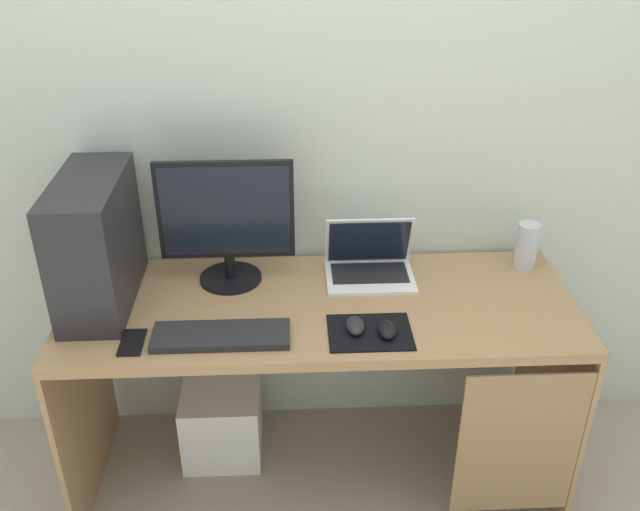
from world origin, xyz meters
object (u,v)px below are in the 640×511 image
Objects in this scene: monitor at (227,223)px; keyboard at (221,336)px; speaker at (527,246)px; mouse_right at (387,329)px; cell_phone at (132,342)px; subwoofer at (222,420)px; laptop at (370,264)px; pc_tower at (96,242)px; mouse_left at (355,326)px.

monitor is 0.41m from keyboard.
mouse_right is at bearing -144.06° from speaker.
subwoofer is at bearing 57.73° from cell_phone.
laptop is at bearing 26.07° from cell_phone.
pc_tower reaches higher than keyboard.
keyboard is (-0.01, -0.34, -0.21)m from monitor.
keyboard is (-0.49, -0.36, -0.03)m from laptop.
monitor is 4.72× the size of mouse_left.
mouse_right is 0.33× the size of subwoofer.
mouse_right reaches higher than subwoofer.
mouse_left is 0.33× the size of subwoofer.
keyboard is (-1.06, -0.39, -0.07)m from speaker.
pc_tower is 0.51m from keyboard.
pc_tower is 1.47m from speaker.
cell_phone is at bearing -127.43° from monitor.
speaker reaches higher than mouse_right.
cell_phone is at bearing -162.97° from speaker.
monitor reaches higher than mouse_right.
speaker reaches higher than cell_phone.
speaker is 1.77× the size of mouse_right.
cell_phone is (-1.32, -0.41, -0.08)m from speaker.
keyboard is 0.27m from cell_phone.
subwoofer is (0.20, 0.32, -0.62)m from cell_phone.
mouse_left is (0.41, -0.32, -0.20)m from monitor.
speaker is 0.68m from mouse_right.
pc_tower is 0.42m from monitor.
subwoofer is at bearing 11.04° from pc_tower.
mouse_right is at bearing 0.57° from cell_phone.
mouse_left is at bearing 2.77° from keyboard.
monitor is at bearing 25.48° from subwoofer.
pc_tower is at bearing -168.96° from subwoofer.
mouse_left is at bearing -31.57° from subwoofer.
laptop reaches higher than keyboard.
pc_tower is 1.55× the size of laptop.
subwoofer is (-0.47, 0.29, -0.63)m from mouse_left.
mouse_left is (-0.64, -0.37, -0.06)m from speaker.
keyboard is at bearing 179.44° from mouse_right.
mouse_left is at bearing 165.26° from mouse_right.
mouse_left is (0.41, 0.02, 0.01)m from keyboard.
subwoofer is at bearing -175.13° from laptop.
laptop reaches higher than mouse_left.
mouse_left is 1.00× the size of mouse_right.
laptop reaches higher than subwoofer.
pc_tower is 0.92m from laptop.
monitor reaches higher than subwoofer.
monitor is 0.50m from cell_phone.
speaker is (0.56, 0.03, 0.04)m from laptop.
monitor is at bearing -177.38° from speaker.
subwoofer is (-0.56, -0.05, -0.66)m from laptop.
monitor reaches higher than cell_phone.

